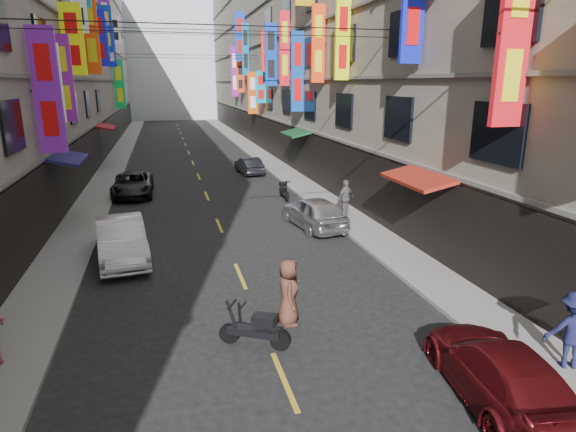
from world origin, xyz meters
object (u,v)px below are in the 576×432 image
car_right_mid (314,212)px  car_right_near (500,372)px  car_right_far (249,166)px  pedestrian_rfar (346,198)px  car_left_mid (121,240)px  scooter_far_right (284,191)px  pedestrian_rnear (572,330)px  pedestrian_crossing (288,292)px  car_left_far (133,184)px  scooter_crossing (256,330)px

car_right_mid → car_right_near: bearing=81.9°
car_right_far → pedestrian_rfar: size_ratio=2.06×
car_left_mid → pedestrian_rfar: (9.75, 3.13, 0.23)m
scooter_far_right → car_right_far: (-0.55, 7.86, 0.15)m
scooter_far_right → car_right_far: car_right_far is taller
scooter_far_right → pedestrian_rnear: pedestrian_rnear is taller
pedestrian_rnear → pedestrian_crossing: pedestrian_rnear is taller
car_left_mid → car_right_mid: 8.13m
car_left_mid → car_right_mid: size_ratio=1.11×
scooter_far_right → car_right_far: 7.88m
car_right_far → car_left_far: bearing=27.6°
car_right_near → car_right_mid: 12.31m
pedestrian_rnear → pedestrian_crossing: size_ratio=0.98×
car_right_mid → pedestrian_rfar: bearing=-158.6°
pedestrian_rfar → pedestrian_crossing: (-5.16, -9.25, -0.08)m
car_left_mid → pedestrian_rnear: bearing=-51.6°
car_right_mid → pedestrian_rnear: size_ratio=2.35×
car_right_mid → pedestrian_crossing: (-3.28, -8.19, 0.20)m
car_right_near → pedestrian_rfar: pedestrian_rfar is taller
pedestrian_rfar → car_left_mid: bearing=-8.5°
scooter_crossing → car_right_mid: car_right_mid is taller
pedestrian_rnear → car_right_far: bearing=-63.0°
car_right_far → pedestrian_crossing: bearing=76.7°
pedestrian_crossing → scooter_far_right: bearing=-4.5°
car_left_mid → car_right_far: (7.37, 15.60, -0.17)m
scooter_far_right → car_right_near: size_ratio=0.42×
car_left_far → car_right_near: 22.33m
pedestrian_rnear → car_left_far: bearing=-42.4°
scooter_far_right → car_right_mid: size_ratio=0.44×
car_right_near → pedestrian_rnear: pedestrian_rnear is taller
car_right_mid → pedestrian_crossing: pedestrian_crossing is taller
car_left_far → pedestrian_rfar: (9.88, -7.48, 0.34)m
car_right_far → pedestrian_rfar: pedestrian_rfar is taller
pedestrian_rnear → car_right_near: bearing=33.9°
scooter_far_right → pedestrian_rfar: (1.82, -4.61, 0.54)m
scooter_crossing → car_right_mid: size_ratio=0.39×
car_left_mid → pedestrian_rfar: 10.24m
pedestrian_crossing → car_right_far: bearing=1.8°
car_right_far → car_right_mid: bearing=86.1°
scooter_crossing → pedestrian_rnear: (6.49, -2.71, 0.56)m
scooter_crossing → pedestrian_rfar: pedestrian_rfar is taller
car_left_far → pedestrian_crossing: bearing=-73.5°
scooter_crossing → pedestrian_crossing: (1.05, 0.92, 0.46)m
car_right_mid → pedestrian_rnear: bearing=92.3°
pedestrian_rfar → car_right_near: bearing=55.7°
car_left_mid → car_right_near: car_left_mid is taller
car_right_near → car_right_far: car_right_near is taller
scooter_crossing → car_left_mid: size_ratio=0.36×
car_left_far → scooter_crossing: bearing=-77.5°
car_right_mid → pedestrian_rfar: size_ratio=2.40×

